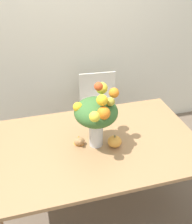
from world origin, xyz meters
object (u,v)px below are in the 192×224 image
(turkey_figurine, at_px, (79,140))
(dining_chair_near_window, at_px, (100,113))
(flower_vase, at_px, (97,114))
(pumpkin, at_px, (115,141))

(turkey_figurine, distance_m, dining_chair_near_window, 0.97)
(flower_vase, height_order, turkey_figurine, flower_vase)
(dining_chair_near_window, bearing_deg, flower_vase, -102.93)
(pumpkin, bearing_deg, flower_vase, 156.03)
(flower_vase, bearing_deg, dining_chair_near_window, 72.48)
(flower_vase, relative_size, dining_chair_near_window, 0.55)
(flower_vase, xyz_separation_m, dining_chair_near_window, (0.27, 0.86, -0.57))
(flower_vase, distance_m, dining_chair_near_window, 1.07)
(pumpkin, xyz_separation_m, dining_chair_near_window, (0.15, 0.92, -0.33))
(flower_vase, distance_m, pumpkin, 0.27)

